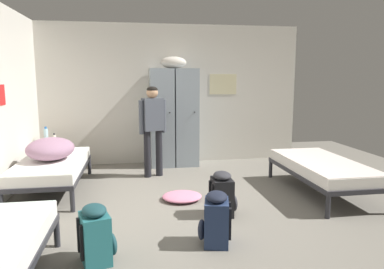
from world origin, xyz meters
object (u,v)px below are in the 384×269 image
at_px(clothes_pile_pink, 182,196).
at_px(bed_right, 322,168).
at_px(locker_bank, 174,115).
at_px(lotion_bottle, 54,138).
at_px(shelf_unit, 52,153).
at_px(water_bottle, 46,134).
at_px(backpack_navy, 215,219).
at_px(bedding_heap, 50,149).
at_px(person_traveler, 153,123).
at_px(bed_left_rear, 52,166).
at_px(backpack_black, 223,194).
at_px(backpack_teal, 96,235).

bearing_deg(clothes_pile_pink, bed_right, -0.83).
distance_m(locker_bank, lotion_bottle, 2.19).
relative_size(shelf_unit, clothes_pile_pink, 1.04).
bearing_deg(water_bottle, backpack_navy, -54.27).
distance_m(bedding_heap, person_traveler, 1.67).
height_order(bed_left_rear, backpack_black, backpack_black).
bearing_deg(backpack_black, locker_bank, 96.37).
relative_size(person_traveler, clothes_pile_pink, 2.80).
distance_m(shelf_unit, backpack_teal, 3.58).
height_order(locker_bank, water_bottle, locker_bank).
bearing_deg(water_bottle, lotion_bottle, -21.80).
height_order(shelf_unit, backpack_teal, shelf_unit).
bearing_deg(backpack_black, person_traveler, 111.26).
xyz_separation_m(locker_bank, person_traveler, (-0.45, -0.76, -0.04)).
xyz_separation_m(shelf_unit, bedding_heap, (0.24, -1.16, 0.30)).
xyz_separation_m(backpack_teal, clothes_pile_pink, (1.00, 1.57, -0.21)).
bearing_deg(bedding_heap, backpack_navy, -45.75).
height_order(bed_left_rear, bedding_heap, bedding_heap).
relative_size(bed_left_rear, backpack_teal, 3.45).
height_order(water_bottle, lotion_bottle, water_bottle).
distance_m(bed_right, bed_left_rear, 3.98).
distance_m(bed_right, clothes_pile_pink, 2.09).
xyz_separation_m(bed_right, person_traveler, (-2.38, 1.31, 0.55)).
bearing_deg(backpack_teal, bedding_heap, 110.79).
distance_m(bed_left_rear, person_traveler, 1.73).
bearing_deg(lotion_bottle, bed_left_rear, -80.79).
height_order(shelf_unit, bed_left_rear, shelf_unit).
bearing_deg(locker_bank, bedding_heap, -145.60).
distance_m(person_traveler, backpack_black, 2.15).
height_order(bed_right, water_bottle, water_bottle).
bearing_deg(shelf_unit, person_traveler, -17.50).
relative_size(lotion_bottle, backpack_teal, 0.26).
height_order(bed_left_rear, clothes_pile_pink, bed_left_rear).
distance_m(shelf_unit, bed_right, 4.56).
height_order(shelf_unit, clothes_pile_pink, shelf_unit).
xyz_separation_m(shelf_unit, backpack_black, (2.52, -2.47, -0.09)).
xyz_separation_m(locker_bank, shelf_unit, (-2.22, -0.19, -0.62)).
xyz_separation_m(bedding_heap, backpack_navy, (2.01, -2.06, -0.39)).
distance_m(shelf_unit, person_traveler, 1.95).
height_order(shelf_unit, person_traveler, person_traveler).
bearing_deg(bed_right, locker_bank, 133.16).
height_order(lotion_bottle, backpack_black, lotion_bottle).
xyz_separation_m(backpack_teal, backpack_black, (1.42, 0.94, 0.00)).
distance_m(water_bottle, clothes_pile_pink, 2.94).
xyz_separation_m(lotion_bottle, backpack_navy, (2.18, -3.19, -0.37)).
xyz_separation_m(person_traveler, clothes_pile_pink, (0.32, -1.28, -0.88)).
relative_size(shelf_unit, backpack_black, 1.04).
bearing_deg(bed_right, backpack_navy, -144.69).
relative_size(bedding_heap, backpack_teal, 1.50).
relative_size(bed_left_rear, lotion_bottle, 13.43).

